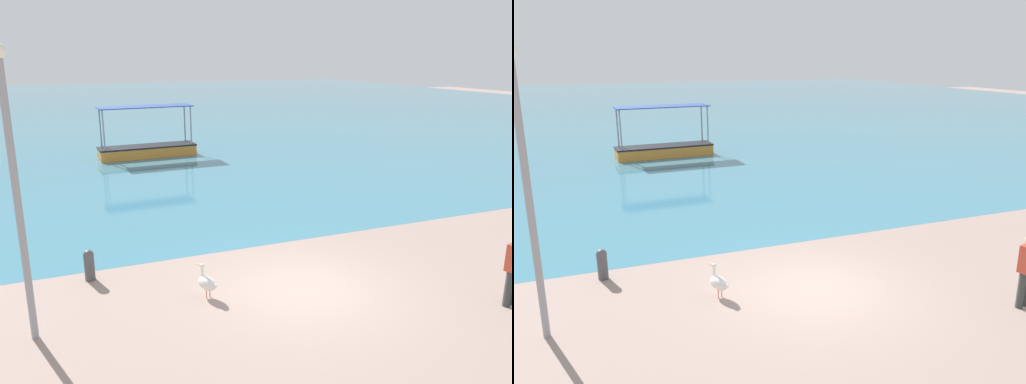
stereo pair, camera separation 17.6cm
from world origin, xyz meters
The scene contains 6 objects.
ground centered at (0.00, 0.00, 0.00)m, with size 120.00×120.00×0.00m, color gray.
harbor_water centered at (0.00, 48.00, 0.00)m, with size 110.00×90.00×0.00m, color teal.
fishing_boat_center centered at (-0.53, 17.67, 0.52)m, with size 5.28×1.73×2.77m.
pelican centered at (-2.31, 0.49, 0.38)m, with size 0.48×0.77×0.80m.
lamp_post centered at (-5.98, 0.14, 3.18)m, with size 0.28×0.28×5.66m.
mooring_bollard centered at (-4.75, 2.50, 0.43)m, with size 0.26×0.26×0.80m.
Camera 1 is at (-5.24, -9.68, 5.45)m, focal length 35.00 mm.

